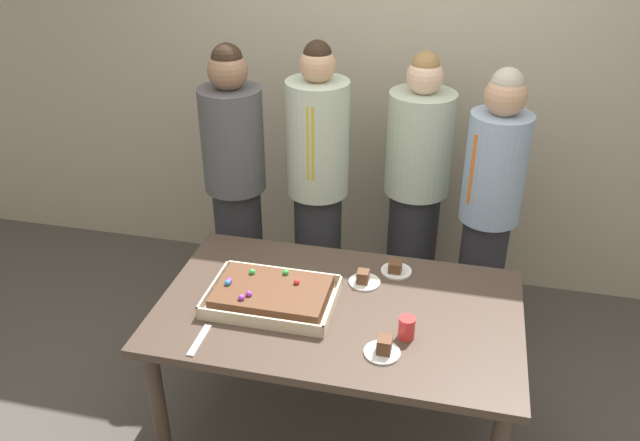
# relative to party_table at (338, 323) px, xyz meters

# --- Properties ---
(ground_plane) EXTENTS (12.00, 12.00, 0.00)m
(ground_plane) POSITION_rel_party_table_xyz_m (0.00, 0.00, -0.67)
(ground_plane) COLOR #4C4742
(interior_back_panel) EXTENTS (8.00, 0.12, 3.00)m
(interior_back_panel) POSITION_rel_party_table_xyz_m (0.00, 1.60, 0.83)
(interior_back_panel) COLOR #B2A893
(interior_back_panel) RESTS_ON ground_plane
(party_table) EXTENTS (1.62, 0.98, 0.76)m
(party_table) POSITION_rel_party_table_xyz_m (0.00, 0.00, 0.00)
(party_table) COLOR #47382D
(party_table) RESTS_ON ground_plane
(sheet_cake) EXTENTS (0.57, 0.40, 0.10)m
(sheet_cake) POSITION_rel_party_table_xyz_m (-0.30, -0.03, 0.13)
(sheet_cake) COLOR beige
(sheet_cake) RESTS_ON party_table
(plated_slice_near_left) EXTENTS (0.15, 0.15, 0.06)m
(plated_slice_near_left) POSITION_rel_party_table_xyz_m (0.21, 0.34, 0.11)
(plated_slice_near_left) COLOR white
(plated_slice_near_left) RESTS_ON party_table
(plated_slice_near_right) EXTENTS (0.15, 0.15, 0.08)m
(plated_slice_near_right) POSITION_rel_party_table_xyz_m (0.24, -0.26, 0.11)
(plated_slice_near_right) COLOR white
(plated_slice_near_right) RESTS_ON party_table
(plated_slice_far_left) EXTENTS (0.15, 0.15, 0.07)m
(plated_slice_far_left) POSITION_rel_party_table_xyz_m (0.08, 0.21, 0.11)
(plated_slice_far_left) COLOR white
(plated_slice_far_left) RESTS_ON party_table
(drink_cup_nearest) EXTENTS (0.07, 0.07, 0.10)m
(drink_cup_nearest) POSITION_rel_party_table_xyz_m (0.32, -0.14, 0.14)
(drink_cup_nearest) COLOR red
(drink_cup_nearest) RESTS_ON party_table
(cake_server_utensil) EXTENTS (0.03, 0.20, 0.01)m
(cake_server_utensil) POSITION_rel_party_table_xyz_m (-0.52, -0.36, 0.09)
(cake_server_utensil) COLOR silver
(cake_server_utensil) RESTS_ON party_table
(person_serving_front) EXTENTS (0.37, 0.37, 1.64)m
(person_serving_front) POSITION_rel_party_table_xyz_m (0.23, 1.13, 0.17)
(person_serving_front) COLOR #28282D
(person_serving_front) RESTS_ON ground_plane
(person_green_shirt_behind) EXTENTS (0.34, 0.34, 1.73)m
(person_green_shirt_behind) POSITION_rel_party_table_xyz_m (-0.31, 0.90, 0.22)
(person_green_shirt_behind) COLOR #28282D
(person_green_shirt_behind) RESTS_ON ground_plane
(person_striped_tie_right) EXTENTS (0.32, 0.32, 1.65)m
(person_striped_tie_right) POSITION_rel_party_table_xyz_m (0.64, 0.90, 0.19)
(person_striped_tie_right) COLOR #28282D
(person_striped_tie_right) RESTS_ON ground_plane
(person_far_right_suit) EXTENTS (0.34, 0.34, 1.71)m
(person_far_right_suit) POSITION_rel_party_table_xyz_m (-0.77, 0.81, 0.22)
(person_far_right_suit) COLOR #28282D
(person_far_right_suit) RESTS_ON ground_plane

